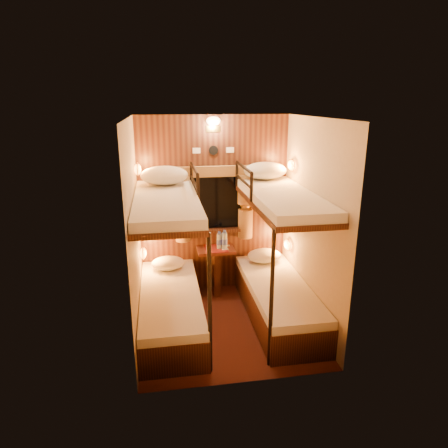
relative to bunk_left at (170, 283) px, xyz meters
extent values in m
plane|color=#3A180F|center=(0.65, -0.07, -0.56)|extent=(2.10, 2.10, 0.00)
plane|color=silver|center=(0.65, -0.07, 1.84)|extent=(2.10, 2.10, 0.00)
plane|color=#C6B293|center=(0.65, 0.98, 0.64)|extent=(2.40, 0.00, 2.40)
plane|color=#C6B293|center=(0.65, -1.12, 0.64)|extent=(2.40, 0.00, 2.40)
plane|color=#C6B293|center=(-0.35, -0.07, 0.64)|extent=(0.00, 2.40, 2.40)
plane|color=#C6B293|center=(1.65, -0.07, 0.64)|extent=(0.00, 2.40, 2.40)
cube|color=black|center=(0.65, 0.97, 0.64)|extent=(2.00, 0.03, 2.40)
cube|color=black|center=(0.00, 0.00, -0.38)|extent=(0.70, 1.90, 0.35)
cube|color=white|center=(0.00, 0.00, -0.16)|extent=(0.68, 1.88, 0.10)
cube|color=black|center=(0.00, 0.00, 0.89)|extent=(0.70, 1.90, 0.06)
cube|color=white|center=(0.00, 0.00, 0.97)|extent=(0.68, 1.88, 0.10)
cylinder|color=black|center=(0.35, -0.90, 0.17)|extent=(0.04, 0.04, 1.45)
cylinder|color=black|center=(0.35, 0.88, 1.08)|extent=(0.04, 0.04, 0.32)
cylinder|color=black|center=(0.35, 0.03, 1.08)|extent=(0.04, 0.04, 0.32)
cylinder|color=black|center=(0.35, 0.46, 1.24)|extent=(0.04, 0.85, 0.04)
cylinder|color=black|center=(0.35, 0.46, 1.07)|extent=(0.03, 0.85, 0.03)
cube|color=black|center=(1.30, 0.00, -0.38)|extent=(0.70, 1.90, 0.35)
cube|color=white|center=(1.30, 0.00, -0.16)|extent=(0.68, 1.88, 0.10)
cube|color=black|center=(1.30, 0.00, 0.89)|extent=(0.70, 1.90, 0.06)
cube|color=white|center=(1.30, 0.00, 0.97)|extent=(0.68, 1.88, 0.10)
cylinder|color=black|center=(0.95, -0.90, 0.17)|extent=(0.04, 0.04, 1.45)
cylinder|color=black|center=(0.95, 0.88, 1.08)|extent=(0.04, 0.04, 0.32)
cylinder|color=black|center=(0.95, 0.03, 1.08)|extent=(0.04, 0.04, 0.32)
cylinder|color=black|center=(0.95, 0.46, 1.24)|extent=(0.04, 0.85, 0.04)
cylinder|color=black|center=(0.95, 0.46, 1.07)|extent=(0.03, 0.85, 0.03)
cube|color=black|center=(0.65, 0.95, 0.69)|extent=(0.98, 0.02, 0.78)
cube|color=black|center=(0.65, 0.94, 0.69)|extent=(0.90, 0.01, 0.70)
cube|color=black|center=(0.65, 0.90, 0.31)|extent=(1.00, 0.12, 0.04)
cube|color=olive|center=(0.65, 0.91, 1.12)|extent=(1.10, 0.06, 0.14)
cylinder|color=olive|center=(0.22, 0.90, 0.87)|extent=(0.22, 0.22, 0.40)
cylinder|color=olive|center=(0.22, 0.90, 0.64)|extent=(0.11, 0.11, 0.12)
cylinder|color=olive|center=(0.22, 0.90, 0.39)|extent=(0.20, 0.20, 0.40)
torus|color=gold|center=(0.22, 0.90, 0.64)|extent=(0.14, 0.14, 0.02)
cylinder|color=olive|center=(1.08, 0.90, 0.87)|extent=(0.22, 0.22, 0.40)
cylinder|color=olive|center=(1.08, 0.90, 0.64)|extent=(0.11, 0.11, 0.12)
cylinder|color=olive|center=(1.08, 0.90, 0.39)|extent=(0.20, 0.20, 0.40)
torus|color=gold|center=(1.08, 0.90, 0.64)|extent=(0.14, 0.14, 0.02)
cylinder|color=black|center=(0.65, 0.95, 1.39)|extent=(0.12, 0.02, 0.12)
cube|color=silver|center=(0.43, 0.95, 1.39)|extent=(0.10, 0.01, 0.07)
cube|color=silver|center=(0.87, 0.95, 1.39)|extent=(0.10, 0.01, 0.07)
cube|color=gold|center=(0.65, 0.95, 1.66)|extent=(0.18, 0.01, 0.08)
ellipsoid|color=#FFCC8C|center=(0.65, 0.93, 1.76)|extent=(0.18, 0.09, 0.11)
ellipsoid|color=orange|center=(-0.31, 0.63, 0.14)|extent=(0.08, 0.20, 0.13)
torus|color=gold|center=(-0.31, 0.63, 0.14)|extent=(0.02, 0.17, 0.17)
ellipsoid|color=orange|center=(-0.31, 0.63, 1.22)|extent=(0.08, 0.20, 0.13)
torus|color=gold|center=(-0.31, 0.63, 1.22)|extent=(0.02, 0.17, 0.17)
ellipsoid|color=orange|center=(1.61, 0.63, 0.14)|extent=(0.08, 0.20, 0.13)
torus|color=gold|center=(1.61, 0.63, 0.14)|extent=(0.02, 0.17, 0.17)
ellipsoid|color=orange|center=(1.61, 0.63, 1.22)|extent=(0.08, 0.20, 0.13)
torus|color=gold|center=(1.61, 0.63, 1.22)|extent=(0.02, 0.17, 0.17)
cube|color=#5A1F14|center=(0.65, 0.78, 0.07)|extent=(0.50, 0.34, 0.04)
cube|color=black|center=(0.65, 0.78, -0.25)|extent=(0.08, 0.30, 0.61)
cube|color=maroon|center=(0.65, 0.78, 0.09)|extent=(0.30, 0.34, 0.01)
cylinder|color=#99BFE5|center=(0.69, 0.78, 0.19)|extent=(0.07, 0.07, 0.21)
cylinder|color=#465FD3|center=(0.69, 0.78, 0.18)|extent=(0.07, 0.07, 0.07)
cylinder|color=#465FD3|center=(0.69, 0.78, 0.32)|extent=(0.04, 0.04, 0.03)
cylinder|color=#99BFE5|center=(0.76, 0.76, 0.20)|extent=(0.07, 0.07, 0.22)
cylinder|color=#465FD3|center=(0.76, 0.76, 0.19)|extent=(0.08, 0.08, 0.08)
cylinder|color=#465FD3|center=(0.76, 0.76, 0.34)|extent=(0.04, 0.04, 0.03)
cube|color=silver|center=(0.77, 0.73, 0.09)|extent=(0.09, 0.06, 0.01)
cube|color=silver|center=(0.82, 0.87, 0.09)|extent=(0.08, 0.06, 0.01)
ellipsoid|color=white|center=(0.00, 0.64, -0.02)|extent=(0.43, 0.31, 0.17)
ellipsoid|color=white|center=(1.30, 0.67, -0.01)|extent=(0.46, 0.33, 0.18)
ellipsoid|color=white|center=(0.00, 0.61, 1.14)|extent=(0.58, 0.41, 0.23)
ellipsoid|color=white|center=(1.30, 0.76, 1.14)|extent=(0.56, 0.40, 0.22)
camera|label=1|loc=(-0.06, -4.23, 2.01)|focal=32.00mm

